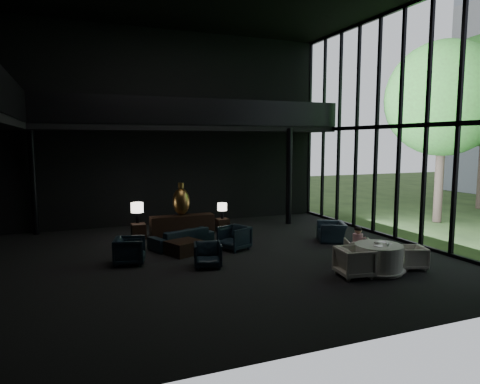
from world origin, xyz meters
name	(u,v)px	position (x,y,z in m)	size (l,w,h in m)	color
floor	(209,259)	(0.00, 0.00, 0.00)	(14.00, 12.00, 0.02)	black
wall_back	(164,128)	(0.00, 6.00, 4.00)	(14.00, 0.04, 8.00)	black
wall_front	(322,108)	(0.00, -6.00, 4.00)	(14.00, 0.04, 8.00)	black
curtain_wall	(400,126)	(6.95, 0.00, 4.00)	(0.20, 12.00, 8.00)	black
mezzanine_back	(194,128)	(1.00, 5.00, 4.00)	(12.00, 2.00, 0.25)	black
railing_left	(9,95)	(-5.00, 0.00, 4.60)	(0.06, 12.00, 1.00)	black
railing_back	(201,111)	(1.00, 4.00, 4.60)	(12.00, 0.06, 1.00)	black
column_nw	(33,181)	(-5.00, 5.70, 2.00)	(0.24, 0.24, 4.00)	black
column_ne	(289,177)	(4.80, 4.00, 2.00)	(0.24, 0.24, 4.00)	black
tree_near	(444,99)	(11.00, 2.00, 5.23)	(4.80, 4.80, 7.65)	#382D23
console	(182,225)	(0.08, 3.48, 0.37)	(2.36, 0.54, 0.75)	black
bronze_urn	(181,201)	(0.08, 3.60, 1.26)	(0.64, 0.64, 1.20)	#A46B28
side_table_left	(139,231)	(-1.52, 3.52, 0.27)	(0.49, 0.49, 0.54)	black
table_lamp_left	(137,208)	(-1.52, 3.71, 1.07)	(0.44, 0.44, 0.74)	black
side_table_right	(223,225)	(1.68, 3.54, 0.25)	(0.46, 0.46, 0.50)	black
table_lamp_right	(222,207)	(1.68, 3.57, 0.94)	(0.36, 0.36, 0.61)	black
sofa	(182,234)	(-0.37, 1.78, 0.42)	(2.16, 0.63, 0.85)	black
lounge_armchair_west	(130,248)	(-2.23, 0.38, 0.47)	(0.91, 0.85, 0.93)	black
lounge_armchair_east	(234,236)	(1.12, 0.80, 0.46)	(0.89, 0.83, 0.92)	#141F34
lounge_armchair_south	(208,254)	(-0.26, -0.74, 0.38)	(0.73, 0.68, 0.75)	black
window_armchair	(332,229)	(4.69, 0.61, 0.43)	(0.98, 0.64, 0.86)	black
coffee_table	(183,247)	(-0.56, 0.91, 0.21)	(0.95, 0.95, 0.42)	black
dining_table	(378,260)	(3.85, -2.85, 0.33)	(1.42, 1.42, 0.75)	white
dining_chair_north	(359,250)	(3.94, -1.89, 0.36)	(0.69, 0.65, 0.71)	#BAAC90
dining_chair_east	(412,258)	(4.90, -2.95, 0.31)	(0.61, 0.57, 0.63)	beige
dining_chair_west	(355,259)	(3.01, -2.94, 0.47)	(0.91, 0.85, 0.94)	#BAB29D
child	(358,237)	(3.86, -1.93, 0.75)	(0.28, 0.28, 0.61)	pink
plate_a	(378,246)	(3.72, -2.97, 0.76)	(0.24, 0.24, 0.01)	white
plate_b	(382,242)	(4.11, -2.65, 0.76)	(0.22, 0.22, 0.01)	white
saucer	(389,244)	(4.13, -2.93, 0.76)	(0.14, 0.14, 0.01)	white
coffee_cup	(388,243)	(4.07, -2.94, 0.79)	(0.09, 0.09, 0.07)	white
cereal_bowl	(377,242)	(3.86, -2.75, 0.79)	(0.15, 0.15, 0.08)	white
cream_pot	(388,245)	(3.95, -3.07, 0.78)	(0.06, 0.06, 0.07)	#99999E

